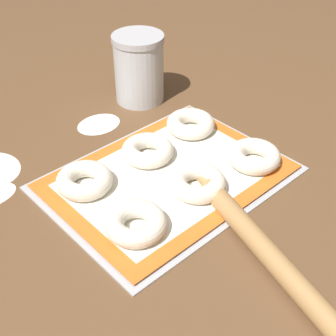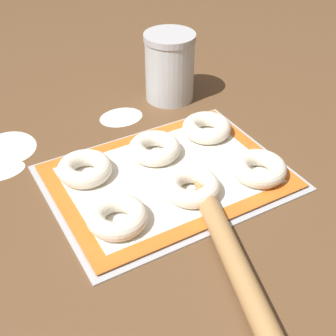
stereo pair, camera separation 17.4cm
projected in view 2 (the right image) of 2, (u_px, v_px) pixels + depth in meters
name	position (u px, v px, depth m)	size (l,w,h in m)	color
ground_plane	(164.00, 187.00, 0.97)	(2.80, 2.80, 0.00)	brown
baking_tray	(168.00, 177.00, 0.99)	(0.49, 0.37, 0.01)	#B2B5BA
baking_mat	(168.00, 175.00, 0.98)	(0.47, 0.35, 0.00)	orange
bagel_front_left	(117.00, 217.00, 0.86)	(0.11, 0.11, 0.04)	silver
bagel_front_center	(192.00, 187.00, 0.92)	(0.11, 0.11, 0.04)	silver
bagel_front_right	(259.00, 168.00, 0.97)	(0.11, 0.11, 0.04)	silver
bagel_back_left	(85.00, 169.00, 0.97)	(0.11, 0.11, 0.04)	silver
bagel_back_center	(155.00, 148.00, 1.03)	(0.11, 0.11, 0.04)	silver
bagel_back_right	(207.00, 128.00, 1.10)	(0.11, 0.11, 0.04)	silver
flour_canister	(170.00, 67.00, 1.21)	(0.13, 0.13, 0.18)	silver
rolling_pin	(238.00, 268.00, 0.77)	(0.15, 0.48, 0.04)	#AD7F4C
flour_patch_near	(1.00, 170.00, 1.01)	(0.10, 0.07, 0.00)	white
flour_patch_far	(10.00, 147.00, 1.08)	(0.12, 0.14, 0.00)	white
flour_patch_side	(121.00, 117.00, 1.19)	(0.11, 0.09, 0.00)	white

